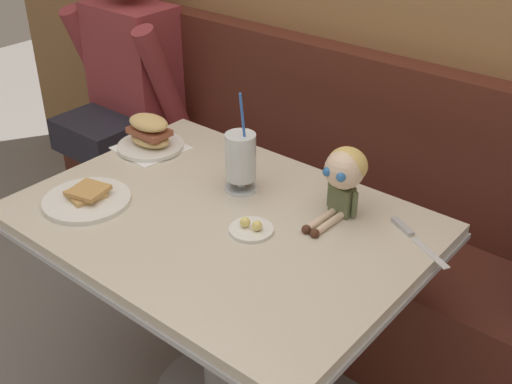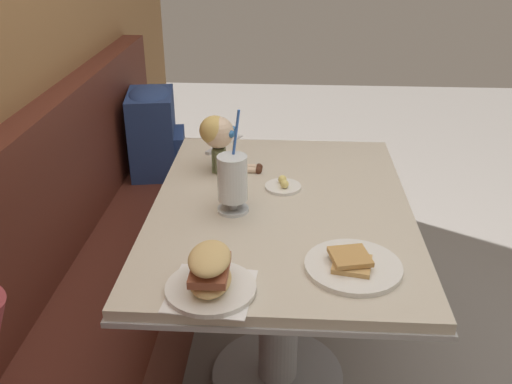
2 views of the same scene
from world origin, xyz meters
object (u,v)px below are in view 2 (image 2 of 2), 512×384
Objects in this scene: seated_doll at (218,136)px; backpack at (154,129)px; butter_saucer at (283,186)px; toast_plate at (353,265)px; butter_knife at (219,147)px; milkshake_glass at (232,181)px; sandwich_plate at (210,275)px.

seated_doll is 0.54× the size of backpack.
backpack reaches higher than butter_saucer.
backpack is at bearing 33.30° from toast_plate.
seated_doll reaches higher than butter_saucer.
toast_plate is at bearing -151.01° from butter_knife.
toast_plate is 0.49m from butter_saucer.
milkshake_glass is 1.03m from backpack.
butter_knife is 0.99× the size of seated_doll.
milkshake_glass is 0.41m from sandwich_plate.
sandwich_plate is at bearing 108.25° from toast_plate.
seated_doll is (0.14, 0.23, 0.12)m from butter_saucer.
milkshake_glass is 0.24m from butter_saucer.
seated_doll is (0.71, 0.06, 0.08)m from sandwich_plate.
butter_saucer is 0.29m from seated_doll.
seated_doll is (0.59, 0.41, 0.12)m from toast_plate.
milkshake_glass is 2.63× the size of butter_saucer.
sandwich_plate is at bearing -161.50° from backpack.
milkshake_glass is 1.43× the size of sandwich_plate.
milkshake_glass is 0.78× the size of backpack.
seated_doll reaches higher than toast_plate.
milkshake_glass reaches higher than toast_plate.
seated_doll reaches higher than backpack.
seated_doll is at bearing 14.50° from milkshake_glass.
butter_knife is at bearing -139.49° from backpack.
milkshake_glass is at bearing -168.25° from butter_knife.
butter_knife is at bearing 5.63° from sandwich_plate.
toast_plate is 1.14× the size of sandwich_plate.
butter_knife is at bearing 37.23° from butter_saucer.
sandwich_plate is (-0.12, 0.35, 0.03)m from toast_plate.
toast_plate is 1.44m from backpack.
toast_plate is 0.62× the size of backpack.
butter_saucer is (0.17, -0.15, -0.09)m from milkshake_glass.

